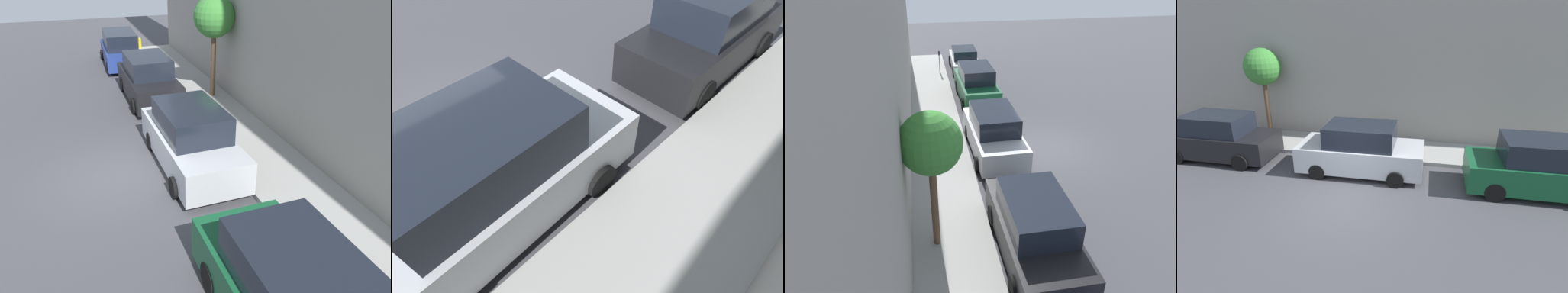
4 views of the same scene
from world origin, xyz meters
The scene contains 3 objects.
ground_plane centered at (0.00, 0.00, 0.00)m, with size 60.00×60.00×0.00m, color #424247.
parked_suv_third centered at (2.39, -0.04, 0.93)m, with size 2.09×4.85×1.98m.
parked_suv_fourth centered at (2.43, 6.23, 0.93)m, with size 2.08×4.83×1.98m.
Camera 2 is at (5.35, -0.87, 4.55)m, focal length 28.00 mm.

